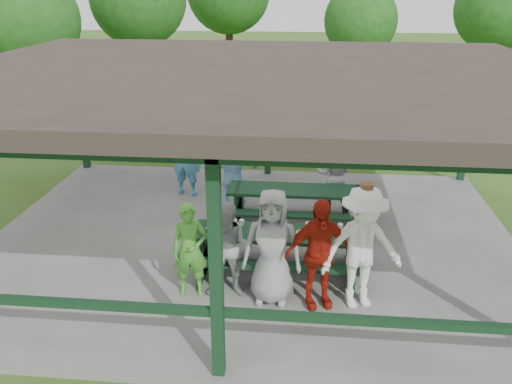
# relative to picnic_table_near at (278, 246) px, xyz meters

# --- Properties ---
(ground) EXTENTS (90.00, 90.00, 0.00)m
(ground) POSITION_rel_picnic_table_near_xyz_m (-0.57, 1.20, -0.58)
(ground) COLOR #325119
(ground) RESTS_ON ground
(concrete_slab) EXTENTS (10.00, 8.00, 0.10)m
(concrete_slab) POSITION_rel_picnic_table_near_xyz_m (-0.57, 1.20, -0.53)
(concrete_slab) COLOR #63635F
(concrete_slab) RESTS_ON ground
(pavilion_structure) EXTENTS (10.60, 8.60, 3.24)m
(pavilion_structure) POSITION_rel_picnic_table_near_xyz_m (-0.57, 1.20, 2.59)
(pavilion_structure) COLOR black
(pavilion_structure) RESTS_ON concrete_slab
(picnic_table_near) EXTENTS (2.81, 1.39, 0.75)m
(picnic_table_near) POSITION_rel_picnic_table_near_xyz_m (0.00, 0.00, 0.00)
(picnic_table_near) COLOR black
(picnic_table_near) RESTS_ON concrete_slab
(picnic_table_far) EXTENTS (2.77, 1.39, 0.75)m
(picnic_table_far) POSITION_rel_picnic_table_near_xyz_m (0.27, 2.00, -0.00)
(picnic_table_far) COLOR black
(picnic_table_far) RESTS_ON concrete_slab
(table_setting) EXTENTS (2.41, 0.45, 0.10)m
(table_setting) POSITION_rel_picnic_table_near_xyz_m (0.03, 0.04, 0.30)
(table_setting) COLOR white
(table_setting) RESTS_ON picnic_table_near
(contestant_green) EXTENTS (0.61, 0.45, 1.52)m
(contestant_green) POSITION_rel_picnic_table_near_xyz_m (-1.30, -0.79, 0.28)
(contestant_green) COLOR green
(contestant_green) RESTS_ON concrete_slab
(contestant_grey_left) EXTENTS (0.78, 0.61, 1.56)m
(contestant_grey_left) POSITION_rel_picnic_table_near_xyz_m (-0.69, -0.79, 0.30)
(contestant_grey_left) COLOR gray
(contestant_grey_left) RESTS_ON concrete_slab
(contestant_grey_mid) EXTENTS (0.91, 0.61, 1.82)m
(contestant_grey_mid) POSITION_rel_picnic_table_near_xyz_m (-0.03, -0.85, 0.43)
(contestant_grey_mid) COLOR gray
(contestant_grey_mid) RESTS_ON concrete_slab
(contestant_red) EXTENTS (1.09, 0.71, 1.73)m
(contestant_red) POSITION_rel_picnic_table_near_xyz_m (0.66, -0.91, 0.38)
(contestant_red) COLOR #9E1B0E
(contestant_red) RESTS_ON concrete_slab
(contestant_white_fedora) EXTENTS (1.39, 1.03, 1.97)m
(contestant_white_fedora) POSITION_rel_picnic_table_near_xyz_m (1.29, -0.86, 0.48)
(contestant_white_fedora) COLOR white
(contestant_white_fedora) RESTS_ON concrete_slab
(spectator_lblue) EXTENTS (1.50, 0.81, 1.54)m
(spectator_lblue) POSITION_rel_picnic_table_near_xyz_m (-1.17, 2.97, 0.29)
(spectator_lblue) COLOR #9BCDF0
(spectator_lblue) RESTS_ON concrete_slab
(spectator_blue) EXTENTS (0.75, 0.57, 1.85)m
(spectator_blue) POSITION_rel_picnic_table_near_xyz_m (-2.30, 3.36, 0.44)
(spectator_blue) COLOR teal
(spectator_blue) RESTS_ON concrete_slab
(spectator_grey) EXTENTS (0.86, 0.72, 1.60)m
(spectator_grey) POSITION_rel_picnic_table_near_xyz_m (1.02, 2.82, 0.32)
(spectator_grey) COLOR gray
(spectator_grey) RESTS_ON concrete_slab
(pickup_truck) EXTENTS (6.00, 3.35, 1.59)m
(pickup_truck) POSITION_rel_picnic_table_near_xyz_m (-0.15, 8.22, 0.21)
(pickup_truck) COLOR silver
(pickup_truck) RESTS_ON ground
(farm_trailer) EXTENTS (4.16, 1.97, 1.45)m
(farm_trailer) POSITION_rel_picnic_table_near_xyz_m (-4.06, 9.02, 0.14)
(farm_trailer) COLOR navy
(farm_trailer) RESTS_ON ground
(tree_mid) EXTENTS (2.98, 2.98, 4.66)m
(tree_mid) POSITION_rel_picnic_table_near_xyz_m (2.38, 15.34, 2.56)
(tree_mid) COLOR black
(tree_mid) RESTS_ON ground
(tree_right) EXTENTS (3.42, 3.42, 5.35)m
(tree_right) POSITION_rel_picnic_table_near_xyz_m (7.82, 15.65, 3.04)
(tree_right) COLOR black
(tree_right) RESTS_ON ground
(tree_edge_left) EXTENTS (3.25, 3.25, 5.08)m
(tree_edge_left) POSITION_rel_picnic_table_near_xyz_m (-9.04, 10.25, 2.85)
(tree_edge_left) COLOR black
(tree_edge_left) RESTS_ON ground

